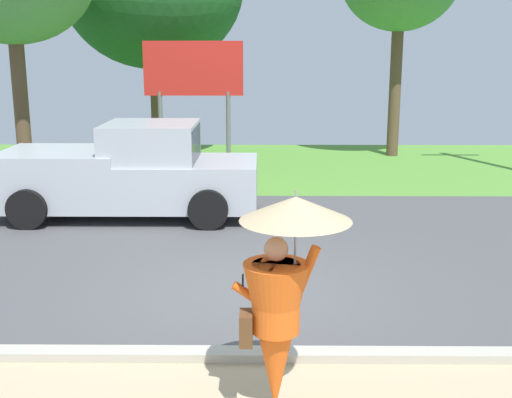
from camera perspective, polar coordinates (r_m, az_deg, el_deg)
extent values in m
cube|color=#4C4C4F|center=(11.05, -1.08, -4.62)|extent=(40.00, 8.00, 0.10)
cube|color=#579236|center=(18.83, -0.41, 2.87)|extent=(40.00, 8.00, 0.10)
cube|color=#B2AD9E|center=(7.31, -1.96, -13.53)|extent=(40.00, 0.24, 0.10)
cone|color=#E55B19|center=(6.09, 1.73, -12.20)|extent=(0.60, 0.60, 1.45)
cylinder|color=#E55B19|center=(5.93, 1.76, -8.71)|extent=(0.44, 0.44, 0.65)
sphere|color=tan|center=(5.77, 1.79, -4.42)|extent=(0.22, 0.22, 0.22)
cylinder|color=#E55B19|center=(5.84, 4.54, -6.19)|extent=(0.24, 0.09, 0.45)
cylinder|color=#E55B19|center=(5.93, -0.78, -8.34)|extent=(0.29, 0.08, 0.24)
cylinder|color=gray|center=(5.76, 3.47, -4.09)|extent=(0.02, 0.02, 0.75)
cone|color=#D1B284|center=(5.67, 3.52, -0.85)|extent=(1.00, 1.00, 0.22)
cylinder|color=gray|center=(5.65, 3.53, 0.33)|extent=(0.02, 0.02, 0.10)
cube|color=black|center=(5.93, -1.17, -7.35)|extent=(0.02, 0.11, 0.16)
cube|color=brown|center=(5.99, -0.88, -11.32)|extent=(0.12, 0.24, 0.30)
cube|color=#ADB2BA|center=(13.29, -11.22, 1.44)|extent=(5.20, 2.00, 0.90)
cube|color=#ADB2BA|center=(13.07, -9.22, 4.67)|extent=(1.80, 1.84, 0.90)
cube|color=#2D3842|center=(12.95, -5.50, 4.70)|extent=(0.10, 1.70, 0.77)
cube|color=#ADB2BA|center=(13.52, -16.74, 3.70)|extent=(2.40, 2.00, 0.20)
cylinder|color=black|center=(14.09, -3.57, 1.09)|extent=(0.76, 0.28, 0.76)
cylinder|color=black|center=(12.15, -4.23, -0.90)|extent=(0.76, 0.28, 0.76)
cylinder|color=black|center=(14.72, -16.89, 1.07)|extent=(0.76, 0.28, 0.76)
cylinder|color=black|center=(12.88, -19.48, -0.82)|extent=(0.76, 0.28, 0.76)
cylinder|color=slate|center=(17.49, -8.37, 5.75)|extent=(0.12, 0.12, 2.20)
cylinder|color=slate|center=(17.31, -2.44, 5.79)|extent=(0.12, 0.12, 2.20)
cube|color=red|center=(17.24, -5.55, 11.39)|extent=(2.60, 0.10, 1.40)
cylinder|color=brown|center=(20.64, -8.77, 8.56)|extent=(0.36, 0.36, 3.42)
cylinder|color=brown|center=(16.98, -19.99, 7.83)|extent=(0.36, 0.36, 3.94)
cylinder|color=brown|center=(20.73, 12.16, 9.64)|extent=(0.36, 0.36, 4.28)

